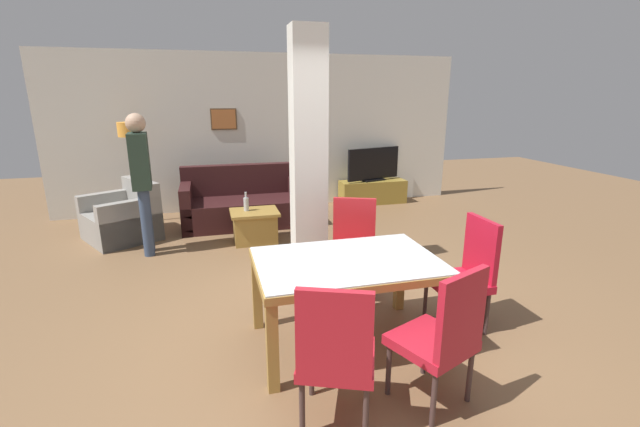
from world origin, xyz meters
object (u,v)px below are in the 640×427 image
Objects in this scene: dining_chair_near_left at (336,352)px; floor_lamp at (129,139)px; dining_chair_far_right at (353,245)px; tv_stand at (373,192)px; dining_table at (347,277)px; armchair at (124,219)px; tv_screen at (373,165)px; bottle at (246,204)px; dining_chair_head_right at (467,270)px; standing_person at (141,175)px; sofa at (243,205)px; dining_chair_near_right at (443,334)px; coffee_table at (255,226)px.

floor_lamp is (-1.80, 5.05, 0.81)m from dining_chair_near_left.
tv_stand is (1.62, 3.53, -0.31)m from dining_chair_far_right.
floor_lamp reaches higher than dining_table.
armchair is 1.10× the size of tv_screen.
floor_lamp is at bearing 131.97° from dining_chair_near_left.
tv_stand is at bearing 3.26° from floor_lamp.
bottle is (-0.90, 1.92, 0.02)m from dining_chair_far_right.
armchair is at bearing 123.51° from dining_table.
dining_chair_head_right is 5.36m from floor_lamp.
floor_lamp is (-4.15, -0.24, 0.60)m from tv_screen.
dining_table reaches higher than tv_stand.
bottle is 0.15× the size of standing_person.
dining_chair_far_right reaches higher than dining_table.
standing_person reaches higher than dining_chair_near_left.
dining_chair_far_right is 2.96m from sofa.
standing_person is (-2.19, 1.77, 0.51)m from dining_chair_far_right.
tv_screen is at bearing -92.42° from dining_chair_far_right.
tv_stand is at bearing 32.53° from bottle.
floor_lamp is (-2.53, 5.04, 0.81)m from dining_chair_near_right.
coffee_table is 0.60× the size of tv_screen.
tv_stand is 0.70× the size of standing_person.
dining_chair_head_right is at bearing -165.33° from armchair.
floor_lamp is (-3.27, 4.17, 0.81)m from dining_chair_head_right.
dining_chair_near_right is 1.00× the size of dining_chair_head_right.
bottle is at bearing -40.25° from floor_lamp.
tv_screen is (1.62, 5.27, 0.21)m from dining_chair_near_right.
standing_person is (-2.19, 3.52, 0.51)m from dining_chair_near_right.
tv_screen is at bearing 50.16° from dining_chair_near_right.
dining_table is at bearing -80.99° from coffee_table.
dining_chair_near_left is 0.90× the size of tv_screen.
dining_chair_near_right is 4.65m from sofa.
dining_chair_head_right is (1.10, 0.00, -0.06)m from dining_table.
armchair is at bearing 98.77° from dining_chair_near_right.
standing_person reaches higher than bottle.
dining_table reaches higher than bottle.
dining_chair_far_right is (0.36, 0.88, -0.06)m from dining_table.
standing_person is at bearing -16.72° from dining_chair_far_right.
coffee_table is at bearing 99.01° from dining_table.
floor_lamp reaches higher than dining_chair_near_right.
bottle reaches higher than tv_stand.
tv_screen reaches higher than dining_chair_far_right.
floor_lamp is (0.08, 0.79, 1.05)m from armchair.
coffee_table reaches higher than tv_stand.
floor_lamp reaches higher than coffee_table.
bottle is 2.27m from floor_lamp.
standing_person is (-1.83, 2.65, 0.45)m from dining_table.
dining_chair_near_left is 0.62× the size of floor_lamp.
coffee_table is (0.08, -0.94, -0.07)m from sofa.
floor_lamp is 0.89× the size of standing_person.
dining_chair_near_right and dining_chair_head_right have the same top height.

